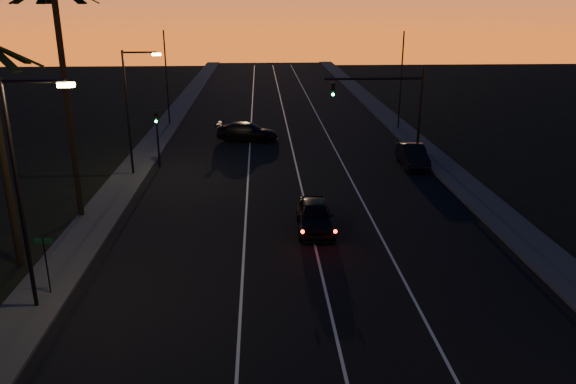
{
  "coord_description": "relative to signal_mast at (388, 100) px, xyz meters",
  "views": [
    {
      "loc": [
        -2.12,
        0.1,
        11.42
      ],
      "look_at": [
        -0.87,
        24.77,
        3.06
      ],
      "focal_mm": 35.0,
      "sensor_mm": 36.0,
      "label": 1
    }
  ],
  "objects": [
    {
      "name": "road",
      "position": [
        -7.14,
        -9.99,
        -4.78
      ],
      "size": [
        20.0,
        170.0,
        0.01
      ],
      "primitive_type": "cube",
      "color": "black",
      "rests_on": "ground"
    },
    {
      "name": "sidewalk_left",
      "position": [
        -18.34,
        -9.99,
        -4.7
      ],
      "size": [
        2.4,
        170.0,
        0.16
      ],
      "primitive_type": "cube",
      "color": "#3A3A38",
      "rests_on": "ground"
    },
    {
      "name": "sidewalk_right",
      "position": [
        4.06,
        -9.99,
        -4.7
      ],
      "size": [
        2.4,
        170.0,
        0.16
      ],
      "primitive_type": "cube",
      "color": "#3A3A38",
      "rests_on": "ground"
    },
    {
      "name": "lane_stripe_left",
      "position": [
        -10.14,
        -9.99,
        -4.76
      ],
      "size": [
        0.12,
        160.0,
        0.01
      ],
      "primitive_type": "cube",
      "color": "silver",
      "rests_on": "road"
    },
    {
      "name": "lane_stripe_mid",
      "position": [
        -6.64,
        -9.99,
        -4.76
      ],
      "size": [
        0.12,
        160.0,
        0.01
      ],
      "primitive_type": "cube",
      "color": "silver",
      "rests_on": "road"
    },
    {
      "name": "lane_stripe_right",
      "position": [
        -3.14,
        -9.99,
        -4.76
      ],
      "size": [
        0.12,
        160.0,
        0.01
      ],
      "primitive_type": "cube",
      "color": "silver",
      "rests_on": "road"
    },
    {
      "name": "palm_far",
      "position": [
        -19.34,
        -9.99,
        2.83
      ],
      "size": [
        4.25,
        4.16,
        12.53
      ],
      "color": "black",
      "rests_on": "ground"
    },
    {
      "name": "streetlight_left_near",
      "position": [
        -17.84,
        -19.99,
        0.54
      ],
      "size": [
        2.55,
        0.26,
        9.0
      ],
      "color": "black",
      "rests_on": "ground"
    },
    {
      "name": "streetlight_left_far",
      "position": [
        -17.82,
        -1.99,
        0.28
      ],
      "size": [
        2.55,
        0.26,
        8.5
      ],
      "color": "black",
      "rests_on": "ground"
    },
    {
      "name": "street_sign",
      "position": [
        -17.94,
        -18.99,
        -3.13
      ],
      "size": [
        0.7,
        0.06,
        2.6
      ],
      "color": "black",
      "rests_on": "ground"
    },
    {
      "name": "signal_mast",
      "position": [
        0.0,
        0.0,
        0.0
      ],
      "size": [
        7.1,
        0.41,
        7.0
      ],
      "color": "black",
      "rests_on": "ground"
    },
    {
      "name": "signal_post",
      "position": [
        -16.64,
        -0.01,
        -1.89
      ],
      "size": [
        0.28,
        0.37,
        4.2
      ],
      "color": "black",
      "rests_on": "ground"
    },
    {
      "name": "far_pole_left",
      "position": [
        -18.14,
        15.01,
        -0.28
      ],
      "size": [
        0.14,
        0.14,
        9.0
      ],
      "primitive_type": "cylinder",
      "color": "black",
      "rests_on": "ground"
    },
    {
      "name": "far_pole_right",
      "position": [
        3.86,
        12.01,
        -0.28
      ],
      "size": [
        0.14,
        0.14,
        9.0
      ],
      "primitive_type": "cylinder",
      "color": "black",
      "rests_on": "ground"
    },
    {
      "name": "lead_car",
      "position": [
        -6.46,
        -12.5,
        -3.99
      ],
      "size": [
        1.97,
        5.18,
        1.57
      ],
      "color": "black",
      "rests_on": "road"
    },
    {
      "name": "right_car",
      "position": [
        1.86,
        -0.68,
        -3.98
      ],
      "size": [
        1.87,
        4.87,
        1.58
      ],
      "color": "black",
      "rests_on": "road"
    },
    {
      "name": "cross_car",
      "position": [
        -10.35,
        8.01,
        -3.99
      ],
      "size": [
        5.72,
        3.31,
        1.56
      ],
      "color": "black",
      "rests_on": "road"
    }
  ]
}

